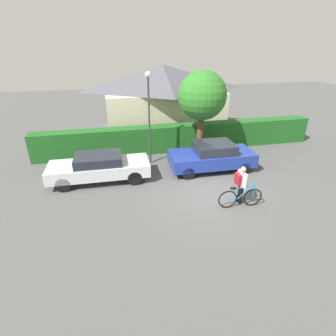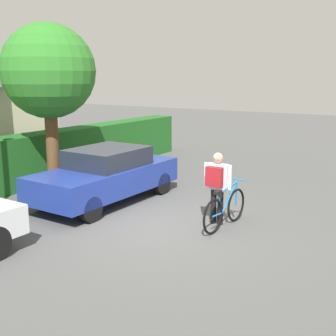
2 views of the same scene
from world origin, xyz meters
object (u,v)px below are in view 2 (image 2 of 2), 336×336
at_px(bicycle, 225,209).
at_px(person_rider, 217,182).
at_px(tree_kerbside, 48,72).
at_px(parked_car_far, 106,174).

distance_m(bicycle, person_rider, 0.62).
height_order(person_rider, tree_kerbside, tree_kerbside).
bearing_deg(bicycle, person_rider, 72.68).
relative_size(bicycle, person_rider, 1.10).
bearing_deg(parked_car_far, tree_kerbside, 89.70).
distance_m(parked_car_far, tree_kerbside, 3.25).
bearing_deg(bicycle, parked_car_far, 87.69).
relative_size(bicycle, tree_kerbside, 0.38).
xyz_separation_m(bicycle, person_rider, (0.08, 0.25, 0.57)).
bearing_deg(bicycle, tree_kerbside, 88.41).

